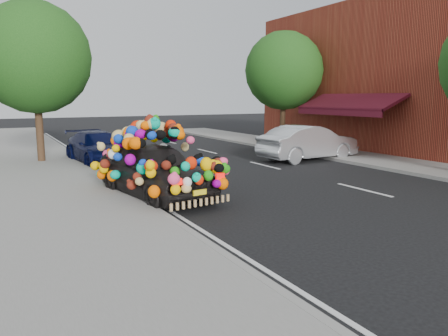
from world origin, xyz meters
name	(u,v)px	position (x,y,z in m)	size (l,w,h in m)	color
ground	(254,205)	(0.00, 0.00, 0.00)	(100.00, 100.00, 0.00)	black
sidewalk	(67,227)	(-4.30, 0.00, 0.06)	(4.00, 60.00, 0.12)	gray
kerb	(162,214)	(-2.35, 0.00, 0.07)	(0.15, 60.00, 0.13)	gray
footpath_far	(392,162)	(8.20, 3.00, 0.06)	(3.00, 40.00, 0.12)	gray
lane_markings	(364,190)	(3.60, 0.00, 0.01)	(6.00, 50.00, 0.01)	silver
tree_near_sidewalk	(35,58)	(-3.80, 9.50, 4.02)	(4.20, 4.20, 6.13)	#332114
tree_far_b	(284,71)	(8.00, 10.00, 3.89)	(4.00, 4.00, 5.90)	#332114
plush_art_car	(154,156)	(-1.80, 2.00, 1.05)	(2.66, 4.61, 2.07)	black
navy_sedan	(98,147)	(-1.80, 8.62, 0.62)	(1.73, 4.26, 1.24)	black
silver_hatchback	(308,143)	(5.98, 5.38, 0.72)	(1.52, 4.35, 1.43)	#B8BBBF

